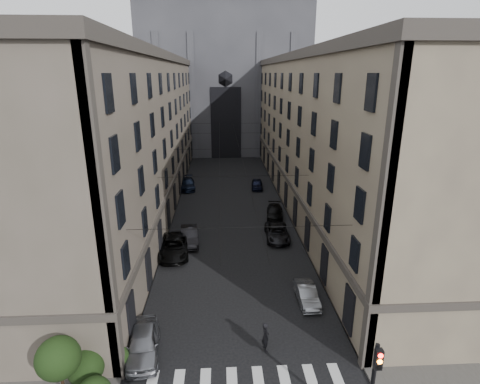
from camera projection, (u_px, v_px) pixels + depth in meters
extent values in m
cube|color=#383533|center=(151.00, 204.00, 49.55)|extent=(7.00, 80.00, 0.15)
cube|color=#383533|center=(308.00, 201.00, 50.61)|extent=(7.00, 80.00, 0.15)
cube|color=#50493D|center=(122.00, 137.00, 46.68)|extent=(13.00, 60.00, 18.00)
cube|color=#38332D|center=(114.00, 57.00, 43.83)|extent=(13.60, 60.60, 0.90)
cube|color=#38332D|center=(125.00, 174.00, 48.14)|extent=(13.40, 60.30, 0.50)
cube|color=brown|center=(335.00, 135.00, 48.05)|extent=(13.00, 60.00, 18.00)
cube|color=#38332D|center=(340.00, 57.00, 45.19)|extent=(13.60, 60.60, 0.90)
cube|color=#38332D|center=(332.00, 171.00, 49.51)|extent=(13.40, 60.30, 0.50)
cube|color=#2D2D33|center=(225.00, 80.00, 82.64)|extent=(34.00, 22.00, 30.00)
cube|color=#38332D|center=(224.00, 3.00, 77.93)|extent=(35.00, 23.00, 1.20)
cube|color=black|center=(226.00, 123.00, 74.56)|extent=(6.00, 0.30, 14.00)
cube|color=black|center=(378.00, 359.00, 16.43)|extent=(0.34, 0.30, 1.00)
cylinder|color=#FF0C07|center=(381.00, 356.00, 16.18)|extent=(0.22, 0.05, 0.22)
cylinder|color=orange|center=(380.00, 362.00, 16.28)|extent=(0.22, 0.05, 0.22)
cylinder|color=black|center=(379.00, 368.00, 16.38)|extent=(0.22, 0.05, 0.22)
sphere|color=black|center=(86.00, 367.00, 20.58)|extent=(2.00, 2.00, 2.00)
sphere|color=black|center=(117.00, 357.00, 21.69)|extent=(1.40, 1.40, 1.40)
cylinder|color=black|center=(63.00, 383.00, 19.25)|extent=(0.16, 0.16, 2.40)
sphere|color=black|center=(58.00, 358.00, 18.76)|extent=(2.20, 2.20, 2.20)
cylinder|color=black|center=(241.00, 227.00, 23.09)|extent=(14.00, 0.03, 0.03)
cylinder|color=black|center=(234.00, 176.00, 34.50)|extent=(14.00, 0.03, 0.03)
cylinder|color=black|center=(230.00, 149.00, 46.87)|extent=(14.00, 0.03, 0.03)
cylinder|color=black|center=(228.00, 133.00, 59.24)|extent=(14.00, 0.03, 0.03)
cylinder|color=black|center=(226.00, 123.00, 70.65)|extent=(14.00, 0.03, 0.03)
cylinder|color=black|center=(220.00, 151.00, 47.88)|extent=(0.03, 60.00, 0.03)
cylinder|color=black|center=(240.00, 150.00, 48.01)|extent=(0.03, 60.00, 0.03)
imported|color=slate|center=(143.00, 343.00, 22.91)|extent=(2.47, 4.97, 1.63)
imported|color=black|center=(190.00, 236.00, 38.00)|extent=(2.14, 4.92, 1.57)
imported|color=black|center=(174.00, 246.00, 35.63)|extent=(3.08, 6.07, 1.65)
imported|color=black|center=(188.00, 184.00, 55.95)|extent=(2.73, 5.46, 1.52)
imported|color=slate|center=(307.00, 294.00, 28.28)|extent=(1.43, 3.91, 1.28)
imported|color=black|center=(277.00, 232.00, 39.03)|extent=(2.52, 5.16, 1.41)
imported|color=black|center=(275.00, 212.00, 44.89)|extent=(2.46, 4.82, 1.34)
imported|color=black|center=(257.00, 184.00, 55.95)|extent=(1.95, 4.18, 1.39)
imported|color=black|center=(265.00, 336.00, 23.24)|extent=(0.59, 0.79, 1.96)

